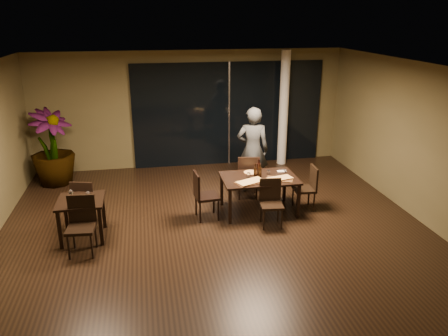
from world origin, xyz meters
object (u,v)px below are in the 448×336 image
(main_table, at_px, (259,181))
(chair_main_right, at_px, (308,185))
(side_table, at_px, (81,206))
(chair_main_near, at_px, (271,200))
(chair_main_left, at_px, (203,193))
(diner, at_px, (253,150))
(chair_main_far, at_px, (248,175))
(potted_plant, at_px, (52,148))
(chair_side_far, at_px, (85,200))
(bottle_a, at_px, (255,170))
(chair_side_near, at_px, (82,222))
(bottle_c, at_px, (259,168))
(bottle_b, at_px, (260,171))

(main_table, xyz_separation_m, chair_main_right, (1.03, -0.05, -0.16))
(side_table, xyz_separation_m, chair_main_near, (3.48, -0.09, -0.12))
(main_table, distance_m, chair_main_near, 0.62)
(chair_main_left, bearing_deg, side_table, 94.48)
(diner, bearing_deg, chair_main_far, 78.79)
(chair_main_far, distance_m, potted_plant, 4.64)
(chair_main_right, bearing_deg, chair_main_near, -57.10)
(chair_main_near, distance_m, diner, 1.79)
(chair_side_far, bearing_deg, bottle_a, -164.70)
(chair_main_right, height_order, chair_side_near, chair_side_near)
(chair_main_left, xyz_separation_m, bottle_c, (1.18, 0.19, 0.39))
(side_table, height_order, potted_plant, potted_plant)
(bottle_b, bearing_deg, diner, 83.50)
(chair_main_left, height_order, diner, diner)
(side_table, xyz_separation_m, chair_main_far, (3.34, 1.20, -0.07))
(potted_plant, height_order, bottle_a, potted_plant)
(chair_main_near, bearing_deg, chair_side_far, 176.01)
(chair_main_far, relative_size, chair_side_far, 1.07)
(side_table, height_order, chair_main_right, chair_main_right)
(potted_plant, distance_m, bottle_c, 4.95)
(bottle_a, bearing_deg, chair_main_left, -172.18)
(bottle_b, bearing_deg, potted_plant, 151.21)
(chair_side_far, xyz_separation_m, bottle_c, (3.40, 0.07, 0.41))
(chair_main_far, distance_m, bottle_a, 0.74)
(diner, bearing_deg, chair_side_near, 45.13)
(chair_side_far, xyz_separation_m, bottle_b, (3.41, -0.01, 0.37))
(chair_main_far, bearing_deg, chair_main_right, 154.71)
(chair_main_near, distance_m, bottle_a, 0.75)
(chair_main_left, height_order, potted_plant, potted_plant)
(potted_plant, relative_size, bottle_b, 6.59)
(chair_side_far, bearing_deg, chair_main_right, -165.90)
(chair_side_near, distance_m, potted_plant, 3.56)
(chair_side_near, bearing_deg, chair_main_far, 32.12)
(chair_side_far, height_order, diner, diner)
(main_table, bearing_deg, bottle_b, 10.81)
(chair_main_far, distance_m, bottle_b, 0.77)
(main_table, height_order, bottle_b, bottle_b)
(chair_main_near, bearing_deg, potted_plant, 151.81)
(chair_side_near, height_order, diner, diner)
(chair_main_near, xyz_separation_m, chair_side_near, (-3.42, -0.40, 0.05))
(chair_main_near, relative_size, chair_side_near, 0.91)
(chair_main_left, bearing_deg, bottle_b, -89.84)
(bottle_c, bearing_deg, chair_side_far, -178.85)
(chair_main_near, height_order, bottle_a, bottle_a)
(side_table, distance_m, chair_main_far, 3.55)
(main_table, relative_size, bottle_a, 5.39)
(chair_main_far, xyz_separation_m, chair_main_left, (-1.11, -0.81, -0.01))
(chair_main_far, bearing_deg, chair_side_far, 20.62)
(chair_main_right, bearing_deg, bottle_a, -91.05)
(bottle_c, bearing_deg, chair_main_right, -7.11)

